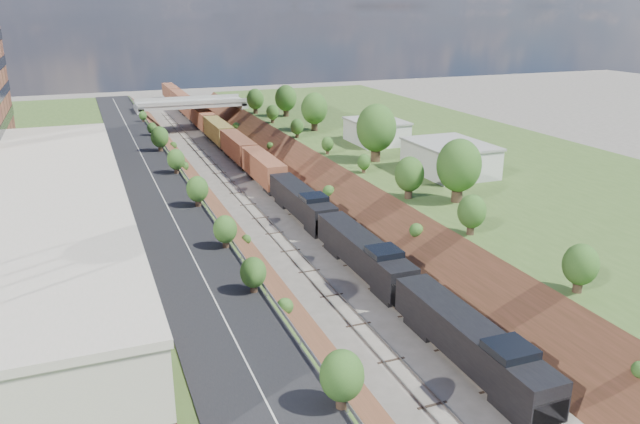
% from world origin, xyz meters
% --- Properties ---
extents(platform_left, '(44.00, 180.00, 5.00)m').
position_xyz_m(platform_left, '(-33.00, 60.00, 2.50)').
color(platform_left, '#405C26').
rests_on(platform_left, ground).
extents(platform_right, '(44.00, 180.00, 5.00)m').
position_xyz_m(platform_right, '(33.00, 60.00, 2.50)').
color(platform_right, '#405C26').
rests_on(platform_right, ground).
extents(embankment_left, '(10.00, 180.00, 10.00)m').
position_xyz_m(embankment_left, '(-11.00, 60.00, 0.00)').
color(embankment_left, brown).
rests_on(embankment_left, ground).
extents(embankment_right, '(10.00, 180.00, 10.00)m').
position_xyz_m(embankment_right, '(11.00, 60.00, 0.00)').
color(embankment_right, brown).
rests_on(embankment_right, ground).
extents(rail_left_track, '(1.58, 180.00, 0.18)m').
position_xyz_m(rail_left_track, '(-2.60, 60.00, 0.09)').
color(rail_left_track, gray).
rests_on(rail_left_track, ground).
extents(rail_right_track, '(1.58, 180.00, 0.18)m').
position_xyz_m(rail_right_track, '(2.60, 60.00, 0.09)').
color(rail_right_track, gray).
rests_on(rail_right_track, ground).
extents(road, '(8.00, 180.00, 0.10)m').
position_xyz_m(road, '(-15.50, 60.00, 5.05)').
color(road, black).
rests_on(road, platform_left).
extents(guardrail, '(0.10, 171.00, 0.70)m').
position_xyz_m(guardrail, '(-11.40, 59.80, 5.55)').
color(guardrail, '#99999E').
rests_on(guardrail, platform_left).
extents(commercial_building, '(14.30, 62.30, 7.00)m').
position_xyz_m(commercial_building, '(-28.00, 38.00, 8.51)').
color(commercial_building, brown).
rests_on(commercial_building, platform_left).
extents(overpass, '(24.50, 8.30, 7.40)m').
position_xyz_m(overpass, '(0.00, 122.00, 4.92)').
color(overpass, gray).
rests_on(overpass, ground).
extents(white_building_near, '(9.00, 12.00, 4.00)m').
position_xyz_m(white_building_near, '(23.50, 52.00, 7.00)').
color(white_building_near, silver).
rests_on(white_building_near, platform_right).
extents(white_building_far, '(8.00, 10.00, 3.60)m').
position_xyz_m(white_building_far, '(23.00, 74.00, 6.80)').
color(white_building_far, silver).
rests_on(white_building_far, platform_right).
extents(tree_right_large, '(5.25, 5.25, 7.61)m').
position_xyz_m(tree_right_large, '(17.00, 40.00, 9.38)').
color(tree_right_large, '#473323').
rests_on(tree_right_large, platform_right).
extents(tree_left_crest, '(2.45, 2.45, 3.55)m').
position_xyz_m(tree_left_crest, '(-11.80, 20.00, 7.04)').
color(tree_left_crest, '#473323').
rests_on(tree_left_crest, platform_left).
extents(freight_train, '(3.11, 174.70, 4.63)m').
position_xyz_m(freight_train, '(2.60, 96.66, 2.66)').
color(freight_train, black).
rests_on(freight_train, ground).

